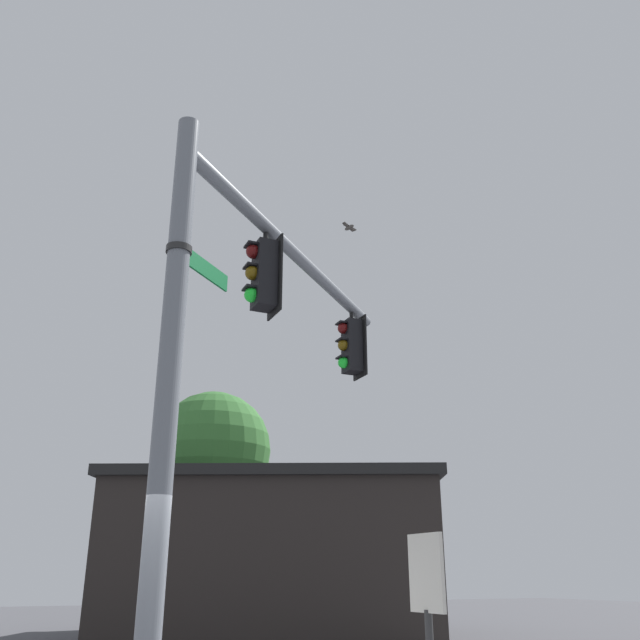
# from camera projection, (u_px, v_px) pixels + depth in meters

# --- Properties ---
(signal_pole) EXTENTS (0.27, 0.27, 7.14)m
(signal_pole) POSITION_uv_depth(u_px,v_px,m) (167.00, 395.00, 7.48)
(signal_pole) COLOR slate
(signal_pole) RESTS_ON ground
(mast_arm) EXTENTS (4.66, 5.08, 0.21)m
(mast_arm) POSITION_uv_depth(u_px,v_px,m) (299.00, 258.00, 11.46)
(mast_arm) COLOR slate
(traffic_light_nearest_pole) EXTENTS (0.54, 0.49, 1.31)m
(traffic_light_nearest_pole) POSITION_uv_depth(u_px,v_px,m) (263.00, 275.00, 10.14)
(traffic_light_nearest_pole) COLOR black
(traffic_light_mid_inner) EXTENTS (0.54, 0.49, 1.31)m
(traffic_light_mid_inner) POSITION_uv_depth(u_px,v_px,m) (351.00, 346.00, 13.30)
(traffic_light_mid_inner) COLOR black
(street_name_sign) EXTENTS (0.91, 0.97, 0.22)m
(street_name_sign) POSITION_uv_depth(u_px,v_px,m) (193.00, 260.00, 8.35)
(street_name_sign) COLOR #147238
(bird_flying) EXTENTS (0.28, 0.35, 0.11)m
(bird_flying) POSITION_uv_depth(u_px,v_px,m) (349.00, 227.00, 14.31)
(bird_flying) COLOR #4C4742
(storefront_building) EXTENTS (11.87, 12.25, 4.56)m
(storefront_building) POSITION_uv_depth(u_px,v_px,m) (277.00, 556.00, 21.49)
(storefront_building) COLOR #282321
(storefront_building) RESTS_ON ground
(tree_by_storefront) EXTENTS (4.09, 4.09, 7.89)m
(tree_by_storefront) POSITION_uv_depth(u_px,v_px,m) (212.00, 451.00, 23.97)
(tree_by_storefront) COLOR #4C3823
(tree_by_storefront) RESTS_ON ground
(historical_marker) EXTENTS (0.60, 0.08, 2.13)m
(historical_marker) POSITION_uv_depth(u_px,v_px,m) (428.00, 609.00, 6.81)
(historical_marker) COLOR #333333
(historical_marker) RESTS_ON ground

